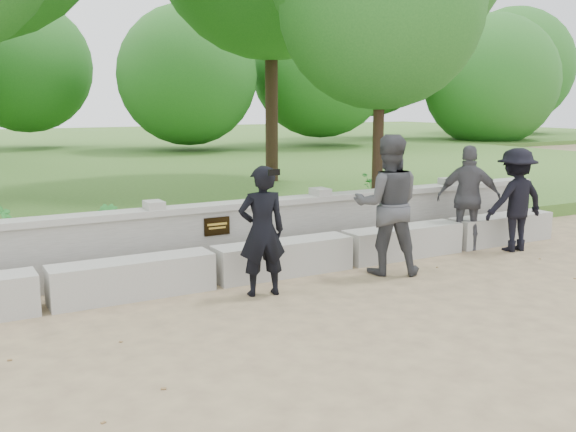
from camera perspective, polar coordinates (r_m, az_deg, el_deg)
name	(u,v)px	position (r m, az deg, el deg)	size (l,w,h in m)	color
ground	(288,332)	(6.44, -0.03, -10.29)	(80.00, 80.00, 0.00)	tan
lawn	(49,177)	(19.61, -20.44, 3.31)	(40.00, 22.00, 0.25)	#396223
concrete_bench	(213,267)	(8.01, -6.70, -4.56)	(11.90, 0.45, 0.45)	beige
parapet_wall	(192,238)	(8.59, -8.52, -1.96)	(12.50, 0.35, 0.90)	#B1AFA8
man_main	(262,231)	(7.45, -2.33, -1.35)	(0.62, 0.56, 1.53)	black
visitor_left	(388,205)	(8.48, 8.85, 0.99)	(1.12, 1.05, 1.83)	#3D3E42
visitor_mid	(515,200)	(10.29, 19.56, 1.37)	(1.06, 0.66, 1.56)	black
visitor_right	(469,198)	(10.13, 15.77, 1.55)	(0.96, 0.91, 1.60)	#48474D
shrub_a	(4,224)	(9.98, -23.89, -0.67)	(0.29, 0.20, 0.56)	#2E8933
shrub_b	(110,228)	(8.97, -15.50, -1.04)	(0.35, 0.28, 0.63)	#2E8933
shrub_c	(373,188)	(12.94, 7.60, 2.47)	(0.52, 0.45, 0.58)	#2E8933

